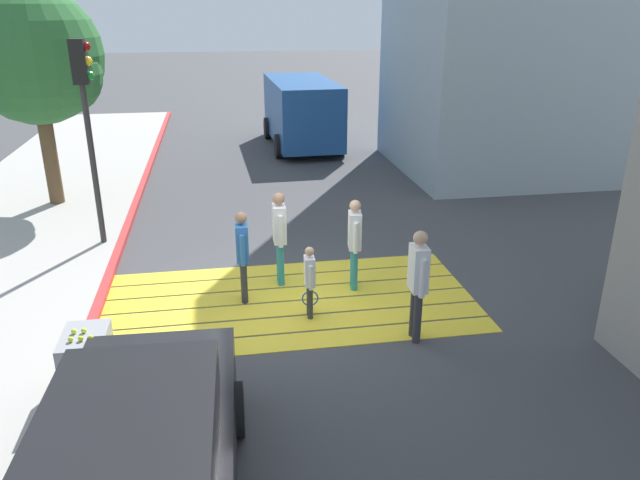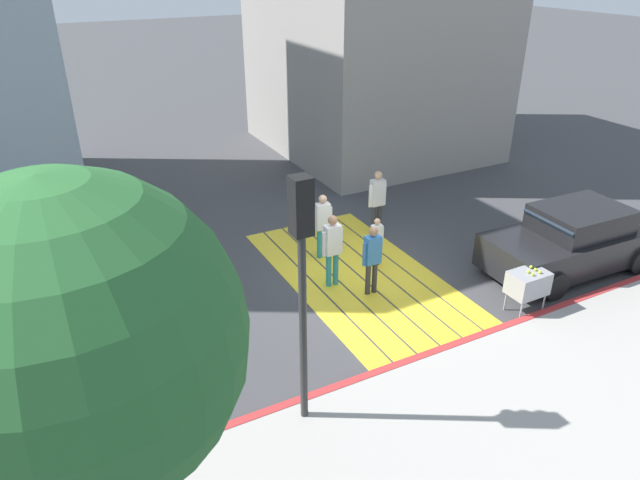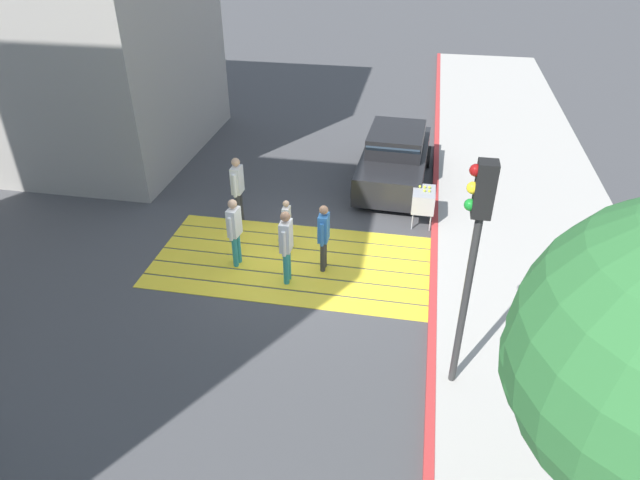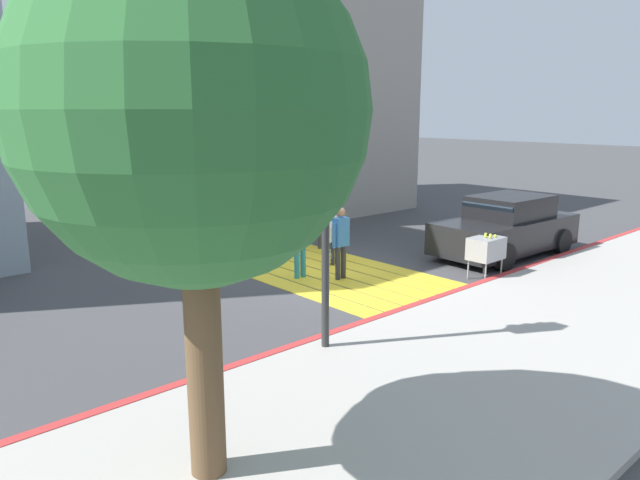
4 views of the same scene
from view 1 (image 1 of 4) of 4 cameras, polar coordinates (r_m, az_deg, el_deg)
name	(u,v)px [view 1 (image 1 of 4)]	position (r m, az deg, el deg)	size (l,w,h in m)	color
ground_plane	(290,301)	(10.68, -2.84, -5.78)	(120.00, 120.00, 0.00)	#424244
crosswalk_stripes	(290,301)	(10.67, -2.84, -5.75)	(6.40, 3.25, 0.01)	yellow
curb_painted	(96,313)	(10.82, -20.31, -6.44)	(0.16, 40.00, 0.13)	#BC3333
car_parked_near_curb	(139,471)	(6.38, -16.64, -20.03)	(2.11, 4.36, 1.57)	black
van_down_street	(302,111)	(22.17, -1.73, 12.01)	(2.47, 5.26, 2.35)	#1E4C8C
traffic_light_corner	(86,103)	(13.03, -21.11, 11.90)	(0.39, 0.28, 4.24)	#2D2D2D
street_tree	(38,60)	(16.24, -24.92, 15.09)	(3.20, 3.20, 5.32)	brown
tennis_ball_cart	(86,352)	(8.45, -21.10, -9.79)	(0.56, 0.80, 1.02)	#99999E
pedestrian_adult_lead	(418,278)	(9.19, 9.18, -3.53)	(0.24, 0.52, 1.79)	#333338
pedestrian_adult_trailing	(355,238)	(10.77, 3.26, 0.18)	(0.26, 0.49, 1.69)	teal
pedestrian_adult_side	(242,250)	(10.38, -7.29, -0.97)	(0.22, 0.48, 1.64)	#333338
pedestrian_teen_behind	(280,232)	(10.96, -3.82, 0.77)	(0.23, 0.51, 1.75)	teal
pedestrian_child_with_racket	(310,278)	(9.86, -0.98, -3.62)	(0.28, 0.38, 1.25)	#333338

